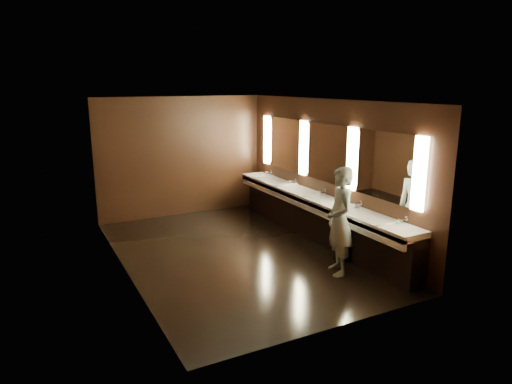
% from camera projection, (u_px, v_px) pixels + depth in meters
% --- Properties ---
extents(floor, '(6.00, 6.00, 0.00)m').
position_uv_depth(floor, '(236.00, 253.00, 8.51)').
color(floor, black).
rests_on(floor, ground).
extents(ceiling, '(4.00, 6.00, 0.02)m').
position_uv_depth(ceiling, '(235.00, 101.00, 7.86)').
color(ceiling, '#2D2D2B').
rests_on(ceiling, wall_back).
extents(wall_back, '(4.00, 0.02, 2.80)m').
position_uv_depth(wall_back, '(182.00, 157.00, 10.77)').
color(wall_back, black).
rests_on(wall_back, floor).
extents(wall_front, '(4.00, 0.02, 2.80)m').
position_uv_depth(wall_front, '(339.00, 225.00, 5.59)').
color(wall_front, black).
rests_on(wall_front, floor).
extents(wall_left, '(0.02, 6.00, 2.80)m').
position_uv_depth(wall_left, '(122.00, 192.00, 7.28)').
color(wall_left, black).
rests_on(wall_left, floor).
extents(wall_right, '(0.02, 6.00, 2.80)m').
position_uv_depth(wall_right, '(326.00, 170.00, 9.08)').
color(wall_right, black).
rests_on(wall_right, floor).
extents(sink_counter, '(0.55, 5.40, 1.01)m').
position_uv_depth(sink_counter, '(316.00, 215.00, 9.20)').
color(sink_counter, black).
rests_on(sink_counter, floor).
extents(mirror_band, '(0.06, 5.03, 1.15)m').
position_uv_depth(mirror_band, '(326.00, 153.00, 8.99)').
color(mirror_band, '#FFF6C0').
rests_on(mirror_band, wall_right).
extents(person, '(0.62, 0.76, 1.80)m').
position_uv_depth(person, '(340.00, 221.00, 7.43)').
color(person, '#8AC1CF').
rests_on(person, floor).
extents(trash_bin, '(0.44, 0.44, 0.54)m').
position_uv_depth(trash_bin, '(342.00, 245.00, 8.17)').
color(trash_bin, black).
rests_on(trash_bin, floor).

